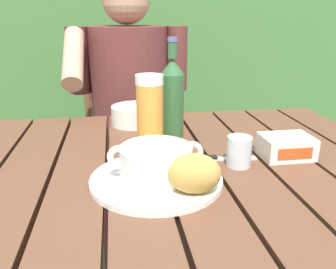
% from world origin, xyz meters
% --- Properties ---
extents(dining_table, '(1.10, 0.86, 0.74)m').
position_xyz_m(dining_table, '(-0.00, 0.00, 0.63)').
color(dining_table, brown).
rests_on(dining_table, ground_plane).
extents(hedge_backdrop, '(3.65, 0.77, 1.88)m').
position_xyz_m(hedge_backdrop, '(0.04, 1.73, 0.84)').
color(hedge_backdrop, '#45743A').
rests_on(hedge_backdrop, ground_plane).
extents(chair_near_diner, '(0.44, 0.45, 1.01)m').
position_xyz_m(chair_near_diner, '(-0.10, 0.87, 0.48)').
color(chair_near_diner, brown).
rests_on(chair_near_diner, ground_plane).
extents(person_eating, '(0.48, 0.47, 1.24)m').
position_xyz_m(person_eating, '(-0.10, 0.67, 0.73)').
color(person_eating, brown).
rests_on(person_eating, ground_plane).
extents(serving_plate, '(0.28, 0.28, 0.01)m').
position_xyz_m(serving_plate, '(-0.08, -0.10, 0.74)').
color(serving_plate, white).
rests_on(serving_plate, dining_table).
extents(soup_bowl, '(0.20, 0.15, 0.08)m').
position_xyz_m(soup_bowl, '(-0.08, -0.10, 0.79)').
color(soup_bowl, white).
rests_on(soup_bowl, serving_plate).
extents(bread_roll, '(0.12, 0.09, 0.08)m').
position_xyz_m(bread_roll, '(-0.02, -0.17, 0.79)').
color(bread_roll, gold).
rests_on(bread_roll, serving_plate).
extents(beer_glass, '(0.07, 0.07, 0.19)m').
position_xyz_m(beer_glass, '(-0.07, 0.12, 0.83)').
color(beer_glass, gold).
rests_on(beer_glass, dining_table).
extents(beer_bottle, '(0.07, 0.07, 0.28)m').
position_xyz_m(beer_bottle, '(-0.00, 0.19, 0.85)').
color(beer_bottle, '#305D32').
rests_on(beer_bottle, dining_table).
extents(water_glass_small, '(0.06, 0.06, 0.07)m').
position_xyz_m(water_glass_small, '(0.12, -0.04, 0.77)').
color(water_glass_small, silver).
rests_on(water_glass_small, dining_table).
extents(butter_tub, '(0.12, 0.09, 0.05)m').
position_xyz_m(butter_tub, '(0.25, -0.01, 0.76)').
color(butter_tub, white).
rests_on(butter_tub, dining_table).
extents(table_knife, '(0.16, 0.03, 0.01)m').
position_xyz_m(table_knife, '(0.08, -0.00, 0.74)').
color(table_knife, silver).
rests_on(table_knife, dining_table).
extents(diner_bowl, '(0.15, 0.15, 0.06)m').
position_xyz_m(diner_bowl, '(-0.10, 0.32, 0.77)').
color(diner_bowl, white).
rests_on(diner_bowl, dining_table).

